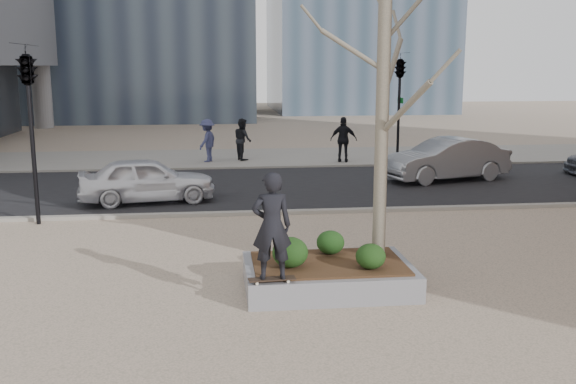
{
  "coord_description": "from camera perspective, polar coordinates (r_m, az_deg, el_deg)",
  "views": [
    {
      "loc": [
        -1.0,
        -10.93,
        3.96
      ],
      "look_at": [
        0.5,
        2.0,
        1.4
      ],
      "focal_mm": 40.0,
      "sensor_mm": 36.0,
      "label": 1
    }
  ],
  "objects": [
    {
      "name": "shrub_right",
      "position": [
        11.29,
        7.36,
        -5.69
      ],
      "size": [
        0.52,
        0.52,
        0.45
      ],
      "primitive_type": "ellipsoid",
      "color": "#173210",
      "rests_on": "planter_mulch"
    },
    {
      "name": "far_sidewalk",
      "position": [
        28.23,
        -4.52,
        3.05
      ],
      "size": [
        60.0,
        6.0,
        0.02
      ],
      "primitive_type": "cube",
      "color": "gray",
      "rests_on": "ground"
    },
    {
      "name": "traffic_light_far",
      "position": [
        26.67,
        9.82,
        7.28
      ],
      "size": [
        0.6,
        2.48,
        4.5
      ],
      "primitive_type": null,
      "color": "black",
      "rests_on": "ground"
    },
    {
      "name": "skateboard",
      "position": [
        10.67,
        -1.44,
        -7.86
      ],
      "size": [
        0.79,
        0.27,
        0.08
      ],
      "primitive_type": null,
      "rotation": [
        0.0,
        0.0,
        0.09
      ],
      "color": "black",
      "rests_on": "planter"
    },
    {
      "name": "shrub_left",
      "position": [
        11.27,
        0.19,
        -5.38
      ],
      "size": [
        0.63,
        0.63,
        0.54
      ],
      "primitive_type": "ellipsoid",
      "color": "black",
      "rests_on": "planter_mulch"
    },
    {
      "name": "shrub_middle",
      "position": [
        12.08,
        3.79,
        -4.49
      ],
      "size": [
        0.53,
        0.53,
        0.45
      ],
      "primitive_type": "ellipsoid",
      "color": "black",
      "rests_on": "planter_mulch"
    },
    {
      "name": "planter",
      "position": [
        11.72,
        3.58,
        -7.47
      ],
      "size": [
        3.0,
        2.0,
        0.45
      ],
      "primitive_type": "cube",
      "color": "gray",
      "rests_on": "ground"
    },
    {
      "name": "police_car",
      "position": [
        19.27,
        -12.42,
        1.08
      ],
      "size": [
        4.11,
        2.14,
        1.34
      ],
      "primitive_type": "imported",
      "rotation": [
        0.0,
        0.0,
        1.72
      ],
      "color": "white",
      "rests_on": "street"
    },
    {
      "name": "skateboarder",
      "position": [
        10.41,
        -1.46,
        -3.02
      ],
      "size": [
        0.65,
        0.43,
        1.78
      ],
      "primitive_type": "imported",
      "rotation": [
        0.0,
        0.0,
        3.14
      ],
      "color": "black",
      "rests_on": "skateboard"
    },
    {
      "name": "pedestrian_c",
      "position": [
        26.82,
        4.97,
        4.66
      ],
      "size": [
        1.18,
        0.7,
        1.88
      ],
      "primitive_type": "imported",
      "rotation": [
        0.0,
        0.0,
        2.9
      ],
      "color": "black",
      "rests_on": "far_sidewalk"
    },
    {
      "name": "planter_mulch",
      "position": [
        11.65,
        3.6,
        -6.33
      ],
      "size": [
        2.7,
        1.7,
        0.04
      ],
      "primitive_type": "cube",
      "color": "#382314",
      "rests_on": "planter"
    },
    {
      "name": "street",
      "position": [
        21.33,
        -3.81,
        0.42
      ],
      "size": [
        60.0,
        8.0,
        0.02
      ],
      "primitive_type": "cube",
      "color": "black",
      "rests_on": "ground"
    },
    {
      "name": "car_silver",
      "position": [
        23.13,
        13.87,
        2.83
      ],
      "size": [
        4.71,
        2.64,
        1.47
      ],
      "primitive_type": "imported",
      "rotation": [
        0.0,
        0.0,
        4.97
      ],
      "color": "#92949A",
      "rests_on": "street"
    },
    {
      "name": "traffic_light_near",
      "position": [
        17.22,
        -21.8,
        4.63
      ],
      "size": [
        0.6,
        2.48,
        4.5
      ],
      "primitive_type": null,
      "color": "black",
      "rests_on": "ground"
    },
    {
      "name": "pedestrian_b",
      "position": [
        27.04,
        -7.19,
        4.56
      ],
      "size": [
        1.1,
        1.32,
        1.78
      ],
      "primitive_type": "imported",
      "rotation": [
        0.0,
        0.0,
        4.25
      ],
      "color": "#373B63",
      "rests_on": "far_sidewalk"
    },
    {
      "name": "sycamore_tree",
      "position": [
        11.63,
        8.47,
        10.17
      ],
      "size": [
        2.8,
        2.8,
        6.6
      ],
      "primitive_type": null,
      "color": "gray",
      "rests_on": "planter_mulch"
    },
    {
      "name": "ground",
      "position": [
        11.67,
        -1.33,
        -8.71
      ],
      "size": [
        120.0,
        120.0,
        0.0
      ],
      "primitive_type": "plane",
      "color": "tan",
      "rests_on": "ground"
    },
    {
      "name": "pedestrian_a",
      "position": [
        27.41,
        -4.05,
        4.7
      ],
      "size": [
        0.9,
        1.03,
        1.77
      ],
      "primitive_type": "imported",
      "rotation": [
        0.0,
        0.0,
        1.89
      ],
      "color": "black",
      "rests_on": "far_sidewalk"
    }
  ]
}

